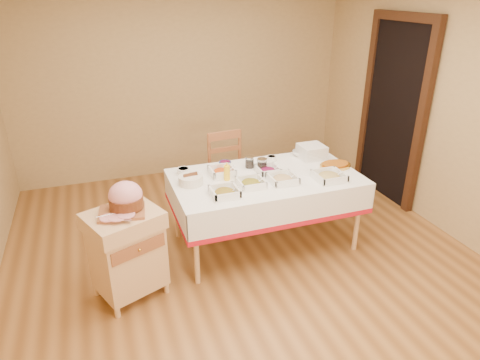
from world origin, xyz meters
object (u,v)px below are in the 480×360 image
(butcher_cart, at_px, (127,250))
(ham_on_board, at_px, (125,199))
(dining_table, at_px, (265,191))
(brass_platter, at_px, (335,165))
(dining_chair, at_px, (230,175))
(preserve_jar_right, at_px, (262,165))
(mustard_bottle, at_px, (227,172))
(bread_basket, at_px, (191,180))
(plate_stack, at_px, (312,152))
(preserve_jar_left, at_px, (250,163))

(butcher_cart, distance_m, ham_on_board, 0.45)
(dining_table, bearing_deg, brass_platter, -1.66)
(dining_chair, distance_m, preserve_jar_right, 0.67)
(dining_table, distance_m, mustard_bottle, 0.46)
(dining_table, distance_m, bread_basket, 0.76)
(brass_platter, bearing_deg, dining_chair, 141.14)
(plate_stack, bearing_deg, mustard_bottle, -166.46)
(ham_on_board, distance_m, brass_platter, 2.15)
(mustard_bottle, bearing_deg, bread_basket, 176.01)
(dining_table, xyz_separation_m, dining_chair, (-0.14, 0.70, -0.10))
(dining_table, xyz_separation_m, plate_stack, (0.65, 0.29, 0.23))
(ham_on_board, height_order, preserve_jar_right, ham_on_board)
(dining_chair, distance_m, preserve_jar_left, 0.55)
(dining_table, bearing_deg, ham_on_board, -165.88)
(ham_on_board, bearing_deg, brass_platter, 8.58)
(dining_chair, bearing_deg, plate_stack, -27.52)
(mustard_bottle, bearing_deg, plate_stack, 13.54)
(dining_chair, height_order, mustard_bottle, dining_chair)
(preserve_jar_right, bearing_deg, dining_table, -97.33)
(preserve_jar_right, relative_size, brass_platter, 0.39)
(preserve_jar_left, distance_m, plate_stack, 0.73)
(ham_on_board, distance_m, plate_stack, 2.11)
(mustard_bottle, xyz_separation_m, plate_stack, (1.04, 0.25, -0.01))
(dining_chair, distance_m, brass_platter, 1.19)
(butcher_cart, relative_size, dining_chair, 0.81)
(dining_chair, height_order, brass_platter, dining_chair)
(preserve_jar_right, relative_size, mustard_bottle, 0.70)
(dining_chair, height_order, preserve_jar_left, dining_chair)
(dining_chair, bearing_deg, preserve_jar_left, -81.37)
(ham_on_board, bearing_deg, plate_stack, 17.44)
(butcher_cart, bearing_deg, preserve_jar_right, 19.87)
(dining_table, relative_size, preserve_jar_right, 14.19)
(butcher_cart, bearing_deg, plate_stack, 17.90)
(dining_chair, bearing_deg, dining_table, -78.82)
(dining_table, bearing_deg, butcher_cart, -165.08)
(preserve_jar_right, xyz_separation_m, plate_stack, (0.64, 0.15, 0.01))
(brass_platter, bearing_deg, dining_table, 178.34)
(preserve_jar_left, relative_size, bread_basket, 0.51)
(brass_platter, bearing_deg, plate_stack, 108.97)
(dining_chair, xyz_separation_m, preserve_jar_left, (0.07, -0.45, 0.31))
(dining_chair, height_order, ham_on_board, ham_on_board)
(butcher_cart, height_order, preserve_jar_left, preserve_jar_left)
(dining_table, xyz_separation_m, butcher_cart, (-1.40, -0.37, -0.15))
(butcher_cart, distance_m, dining_chair, 1.66)
(dining_chair, xyz_separation_m, preserve_jar_right, (0.16, -0.56, 0.32))
(butcher_cart, bearing_deg, dining_chair, 40.53)
(butcher_cart, xyz_separation_m, preserve_jar_right, (1.42, 0.51, 0.37))
(bread_basket, bearing_deg, mustard_bottle, -3.99)
(butcher_cart, height_order, preserve_jar_right, preserve_jar_right)
(mustard_bottle, bearing_deg, dining_chair, 69.78)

